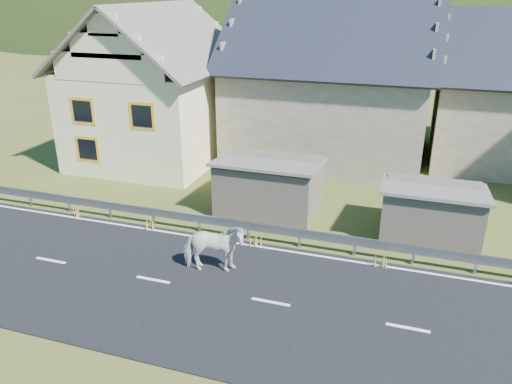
% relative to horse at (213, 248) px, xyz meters
% --- Properties ---
extents(ground, '(160.00, 160.00, 0.00)m').
position_rel_horse_xyz_m(ground, '(2.31, -1.11, -0.92)').
color(ground, '#364416').
rests_on(ground, ground).
extents(road, '(60.00, 7.00, 0.04)m').
position_rel_horse_xyz_m(road, '(2.31, -1.11, -0.90)').
color(road, black).
rests_on(road, ground).
extents(lane_markings, '(60.00, 6.60, 0.01)m').
position_rel_horse_xyz_m(lane_markings, '(2.31, -1.11, -0.88)').
color(lane_markings, silver).
rests_on(lane_markings, road).
extents(guardrail, '(28.10, 0.09, 0.75)m').
position_rel_horse_xyz_m(guardrail, '(2.31, 2.57, -0.36)').
color(guardrail, '#93969B').
rests_on(guardrail, ground).
extents(shed_left, '(4.30, 3.30, 2.40)m').
position_rel_horse_xyz_m(shed_left, '(0.31, 5.39, 0.18)').
color(shed_left, '#62584A').
rests_on(shed_left, ground).
extents(shed_right, '(3.80, 2.90, 2.20)m').
position_rel_horse_xyz_m(shed_right, '(6.81, 4.89, 0.08)').
color(shed_right, '#62584A').
rests_on(shed_right, ground).
extents(house_cream, '(7.80, 9.80, 8.30)m').
position_rel_horse_xyz_m(house_cream, '(-7.69, 10.89, 3.44)').
color(house_cream, beige).
rests_on(house_cream, ground).
extents(house_stone_a, '(10.80, 9.80, 8.90)m').
position_rel_horse_xyz_m(house_stone_a, '(1.31, 13.89, 3.71)').
color(house_stone_a, tan).
rests_on(house_stone_a, ground).
extents(mountain, '(440.00, 280.00, 260.00)m').
position_rel_horse_xyz_m(mountain, '(7.31, 178.89, -20.92)').
color(mountain, '#23300E').
rests_on(mountain, ground).
extents(horse, '(1.45, 2.26, 1.76)m').
position_rel_horse_xyz_m(horse, '(0.00, 0.00, 0.00)').
color(horse, silver).
rests_on(horse, road).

